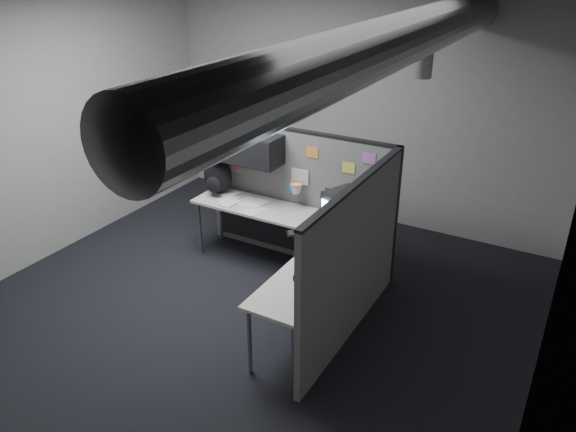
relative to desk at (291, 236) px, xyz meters
The scene contains 12 objects.
room 1.69m from the desk, 59.55° to the right, with size 5.62×5.62×3.22m.
partition_back 0.77m from the desk, 126.93° to the left, with size 2.44×0.42×1.63m.
partition_right 1.09m from the desk, 26.97° to the right, with size 0.07×2.23×1.63m.
desk is the anchor object (origin of this frame).
monitor 0.69m from the desk, 17.75° to the left, with size 0.52×0.52×0.45m.
keyboard 0.29m from the desk, 22.24° to the right, with size 0.41×0.35×0.04m.
mouse 0.62m from the desk, 32.70° to the right, with size 0.24×0.26×0.04m.
phone 1.08m from the desk, 52.70° to the right, with size 0.21×0.23×0.10m.
bottles 1.53m from the desk, 56.54° to the right, with size 0.14×0.15×0.08m.
cup 1.38m from the desk, 57.71° to the right, with size 0.08×0.08×0.12m, color beige.
papers 0.89m from the desk, 162.54° to the left, with size 0.72×0.53×0.02m.
backpack 1.33m from the desk, 163.90° to the left, with size 0.39×0.36×0.46m.
Camera 1 is at (2.82, -4.07, 3.48)m, focal length 35.00 mm.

